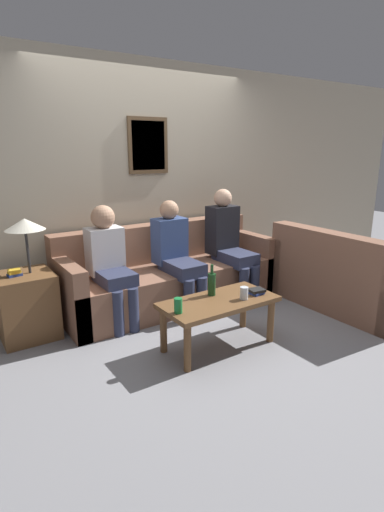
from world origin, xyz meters
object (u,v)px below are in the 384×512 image
object	(u,v)px
coffee_table	(219,307)
person_middle	(176,253)
person_left	(110,260)
person_right	(229,241)
couch_side	(345,280)
wine_bottle	(212,284)
couch_main	(169,276)
drinking_glass	(244,293)

from	to	relation	value
coffee_table	person_middle	bearing A→B (deg)	80.55
person_left	person_right	world-z (taller)	person_right
coffee_table	person_left	xyz separation A→B (m)	(-0.56, 1.00, 0.27)
coffee_table	person_left	world-z (taller)	person_left
couch_side	wine_bottle	world-z (taller)	couch_side
couch_side	person_left	world-z (taller)	person_left
coffee_table	person_middle	world-z (taller)	person_middle
couch_side	person_left	bearing A→B (deg)	65.36
wine_bottle	person_right	size ratio (longest dim) A/B	0.23
couch_main	coffee_table	xyz separation A→B (m)	(-0.17, -1.13, 0.06)
wine_bottle	drinking_glass	xyz separation A→B (m)	(0.17, -0.23, -0.05)
couch_side	person_left	xyz separation A→B (m)	(-2.25, 1.03, 0.33)
couch_side	person_left	size ratio (longest dim) A/B	1.30
couch_side	person_middle	size ratio (longest dim) A/B	1.31
coffee_table	drinking_glass	size ratio (longest dim) A/B	9.27
couch_side	drinking_glass	xyz separation A→B (m)	(-1.50, -0.07, 0.18)
wine_bottle	couch_main	bearing A→B (deg)	81.04
person_right	couch_side	bearing A→B (deg)	-49.66
person_middle	person_right	world-z (taller)	person_right
drinking_glass	person_middle	bearing A→B (deg)	91.76
person_left	person_middle	world-z (taller)	person_left
couch_main	person_left	world-z (taller)	person_left
wine_bottle	person_middle	xyz separation A→B (m)	(0.14, 0.80, 0.08)
person_middle	couch_side	bearing A→B (deg)	-32.18
coffee_table	person_middle	size ratio (longest dim) A/B	0.87
couch_side	wine_bottle	bearing A→B (deg)	84.52
couch_main	wine_bottle	xyz separation A→B (m)	(-0.16, -1.01, 0.24)
coffee_table	person_middle	distance (m)	0.98
couch_main	wine_bottle	distance (m)	1.05
coffee_table	person_left	distance (m)	1.18
couch_side	wine_bottle	xyz separation A→B (m)	(-1.67, 0.16, 0.23)
couch_main	drinking_glass	xyz separation A→B (m)	(0.01, -1.24, 0.19)
person_left	person_middle	distance (m)	0.72
couch_side	coffee_table	distance (m)	1.69
drinking_glass	person_right	size ratio (longest dim) A/B	0.09
couch_side	person_middle	distance (m)	1.84
drinking_glass	person_middle	xyz separation A→B (m)	(-0.03, 1.04, 0.13)
couch_side	person_middle	xyz separation A→B (m)	(-1.53, 0.97, 0.32)
person_middle	person_left	bearing A→B (deg)	174.73
person_middle	person_right	size ratio (longest dim) A/B	0.94
couch_side	drinking_glass	distance (m)	1.52
wine_bottle	person_middle	world-z (taller)	person_middle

